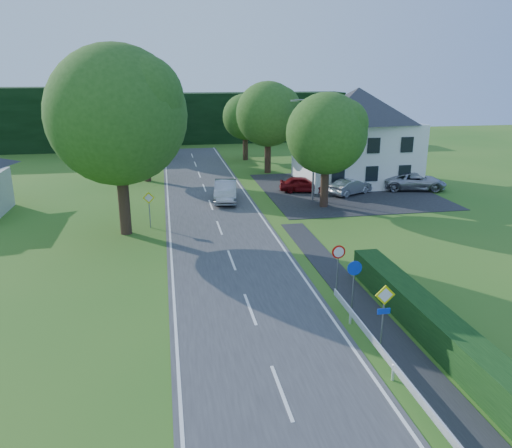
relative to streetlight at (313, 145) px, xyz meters
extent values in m
cube|color=#3A393C|center=(-8.06, -10.00, -4.44)|extent=(7.00, 80.00, 0.04)
cube|color=black|center=(3.94, 3.00, -4.44)|extent=(14.00, 16.00, 0.04)
cube|color=white|center=(-11.31, -10.00, -4.42)|extent=(0.12, 80.00, 0.01)
cube|color=white|center=(-4.81, -10.00, -4.42)|extent=(0.12, 80.00, 0.01)
cube|color=black|center=(-0.06, 36.00, -0.96)|extent=(30.00, 5.00, 7.00)
cube|color=white|center=(5.94, 6.00, -1.66)|extent=(10.00, 8.00, 5.60)
pyramid|color=#26272B|center=(5.94, 6.00, 2.64)|extent=(10.60, 8.40, 3.00)
cylinder|color=gray|center=(0.14, 0.00, -0.46)|extent=(0.16, 0.16, 8.00)
cylinder|color=gray|center=(-0.66, 0.00, 3.44)|extent=(1.70, 0.10, 0.10)
cube|color=gray|center=(-1.56, 0.00, 3.39)|extent=(0.50, 0.18, 0.12)
cylinder|color=gray|center=(-3.76, -22.00, -3.26)|extent=(0.07, 0.07, 2.40)
cube|color=#F5EF0C|center=(-3.76, -22.03, -2.26)|extent=(0.78, 0.04, 0.78)
cube|color=white|center=(-3.76, -22.03, -2.26)|extent=(0.57, 0.05, 0.57)
cube|color=#0D39CB|center=(-3.76, -22.03, -2.91)|extent=(0.50, 0.04, 0.22)
cylinder|color=gray|center=(-3.76, -19.00, -3.36)|extent=(0.07, 0.07, 2.20)
cylinder|color=#0D39CB|center=(-3.76, -19.03, -2.41)|extent=(0.64, 0.04, 0.64)
cylinder|color=gray|center=(-3.76, -17.00, -3.36)|extent=(0.07, 0.07, 2.20)
cylinder|color=red|center=(-3.76, -17.03, -2.41)|extent=(0.64, 0.04, 0.64)
cylinder|color=white|center=(-3.76, -17.05, -2.41)|extent=(0.48, 0.04, 0.48)
cylinder|color=gray|center=(-12.56, -5.00, -3.36)|extent=(0.07, 0.07, 2.20)
cube|color=#F5EF0C|center=(-12.56, -5.03, -2.41)|extent=(0.78, 0.04, 0.78)
cube|color=white|center=(-12.56, -5.03, -2.41)|extent=(0.57, 0.05, 0.57)
imported|color=#A09FA4|center=(-6.76, 1.03, -3.61)|extent=(2.41, 5.14, 1.63)
imported|color=black|center=(-7.42, 1.17, -3.96)|extent=(0.72, 1.79, 0.92)
imported|color=maroon|center=(0.10, 3.00, -3.76)|extent=(4.12, 2.31, 1.33)
imported|color=#B9BABE|center=(3.86, 1.34, -3.76)|extent=(4.18, 3.16, 1.32)
imported|color=#A3A3AA|center=(9.94, 2.04, -3.67)|extent=(5.89, 3.68, 1.52)
imported|color=#A5150D|center=(4.69, 3.68, -3.35)|extent=(2.70, 2.74, 2.15)
camera|label=1|loc=(-11.38, -37.46, 5.53)|focal=35.00mm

